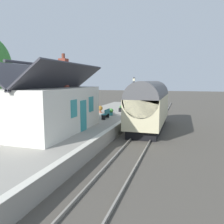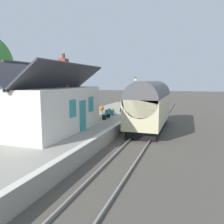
# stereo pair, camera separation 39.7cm
# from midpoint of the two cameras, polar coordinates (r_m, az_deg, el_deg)

# --- Properties ---
(ground_plane) EXTENTS (160.00, 160.00, 0.00)m
(ground_plane) POSITION_cam_midpoint_polar(r_m,az_deg,el_deg) (20.24, 5.68, -4.63)
(ground_plane) COLOR #4C473F
(platform) EXTENTS (32.00, 5.90, 0.93)m
(platform) POSITION_cam_midpoint_polar(r_m,az_deg,el_deg) (21.28, -4.78, -2.73)
(platform) COLOR gray
(platform) RESTS_ON ground
(platform_edge_coping) EXTENTS (32.00, 0.36, 0.02)m
(platform_edge_coping) POSITION_cam_midpoint_polar(r_m,az_deg,el_deg) (20.33, 2.46, -1.86)
(platform_edge_coping) COLOR beige
(platform_edge_coping) RESTS_ON platform
(rail_near) EXTENTS (52.00, 0.08, 0.14)m
(rail_near) POSITION_cam_midpoint_polar(r_m,az_deg,el_deg) (19.97, 10.25, -4.68)
(rail_near) COLOR gray
(rail_near) RESTS_ON ground
(rail_far) EXTENTS (52.00, 0.08, 0.14)m
(rail_far) POSITION_cam_midpoint_polar(r_m,az_deg,el_deg) (20.19, 6.19, -4.46)
(rail_far) COLOR gray
(rail_far) RESTS_ON ground
(train) EXTENTS (9.30, 2.73, 4.32)m
(train) POSITION_cam_midpoint_polar(r_m,az_deg,el_deg) (20.58, 8.71, 1.78)
(train) COLOR black
(train) RESTS_ON ground
(station_building) EXTENTS (8.21, 4.14, 5.38)m
(station_building) POSITION_cam_midpoint_polar(r_m,az_deg,el_deg) (16.03, -15.40, 1.00)
(station_building) COLOR silver
(station_building) RESTS_ON platform
(bench_near_building) EXTENTS (1.41, 0.46, 0.88)m
(bench_near_building) POSITION_cam_midpoint_polar(r_m,az_deg,el_deg) (20.63, -2.04, -0.40)
(bench_near_building) COLOR #26727F
(bench_near_building) RESTS_ON platform
(bench_mid_platform) EXTENTS (1.41, 0.46, 0.88)m
(bench_mid_platform) POSITION_cam_midpoint_polar(r_m,az_deg,el_deg) (29.89, 4.18, 2.15)
(bench_mid_platform) COLOR #26727F
(bench_mid_platform) RESTS_ON platform
(planter_edge_far) EXTENTS (0.81, 0.32, 0.66)m
(planter_edge_far) POSITION_cam_midpoint_polar(r_m,az_deg,el_deg) (25.58, 1.80, 0.84)
(planter_edge_far) COLOR black
(planter_edge_far) RESTS_ON platform
(planter_edge_near) EXTENTS (0.52, 0.52, 0.77)m
(planter_edge_near) POSITION_cam_midpoint_polar(r_m,az_deg,el_deg) (22.70, -0.82, 0.13)
(planter_edge_near) COLOR teal
(planter_edge_near) RESTS_ON platform
(planter_bench_right) EXTENTS (0.52, 0.52, 0.76)m
(planter_bench_right) POSITION_cam_midpoint_polar(r_m,az_deg,el_deg) (24.69, -3.41, 0.74)
(planter_bench_right) COLOR #9E5138
(planter_bench_right) RESTS_ON platform
(lamp_post_platform) EXTENTS (0.32, 0.50, 3.83)m
(lamp_post_platform) POSITION_cam_midpoint_polar(r_m,az_deg,el_deg) (26.46, 5.04, 6.15)
(lamp_post_platform) COLOR black
(lamp_post_platform) RESTS_ON platform
(station_sign_board) EXTENTS (0.96, 0.06, 1.57)m
(station_sign_board) POSITION_cam_midpoint_polar(r_m,az_deg,el_deg) (22.59, 2.91, 2.13)
(station_sign_board) COLOR black
(station_sign_board) RESTS_ON platform
(tree_behind_building) EXTENTS (3.46, 3.12, 5.63)m
(tree_behind_building) POSITION_cam_midpoint_polar(r_m,az_deg,el_deg) (29.52, -16.40, 6.85)
(tree_behind_building) COLOR #4C3828
(tree_behind_building) RESTS_ON ground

